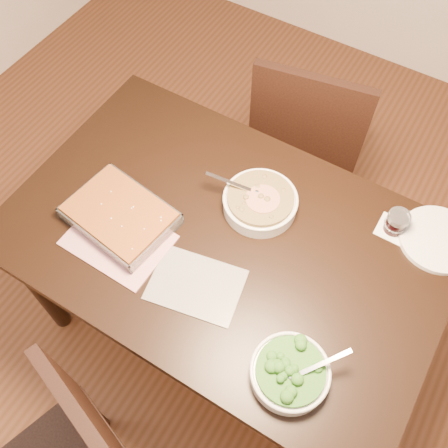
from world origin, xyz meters
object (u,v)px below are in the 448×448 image
table (224,251)px  stew_bowl (260,202)px  dinner_plate (438,239)px  chair_far (308,135)px  broccoli_bowl (290,372)px  wine_tumbler (396,222)px  baking_dish (120,216)px

table → stew_bowl: stew_bowl is taller
dinner_plate → chair_far: bearing=148.1°
broccoli_bowl → wine_tumbler: broccoli_bowl is taller
dinner_plate → baking_dish: bearing=-153.0°
stew_bowl → chair_far: size_ratio=0.28×
wine_tumbler → baking_dish: bearing=-150.9°
table → dinner_plate: (0.59, 0.34, 0.10)m
table → wine_tumbler: size_ratio=17.51×
stew_bowl → wine_tumbler: bearing=20.1°
dinner_plate → chair_far: 0.75m
stew_bowl → dinner_plate: bearing=18.5°
table → baking_dish: baking_dish is taller
dinner_plate → wine_tumbler: bearing=-166.5°
stew_bowl → wine_tumbler: size_ratio=3.37×
baking_dish → dinner_plate: (0.91, 0.46, -0.02)m
wine_tumbler → dinner_plate: wine_tumbler is taller
broccoli_bowl → chair_far: size_ratio=0.24×
broccoli_bowl → dinner_plate: 0.66m
broccoli_bowl → chair_far: (-0.40, 1.00, -0.25)m
chair_far → broccoli_bowl: bearing=101.3°
stew_bowl → baking_dish: stew_bowl is taller
table → wine_tumbler: wine_tumbler is taller
baking_dish → chair_far: 0.92m
stew_bowl → chair_far: chair_far is taller
stew_bowl → table: bearing=-104.4°
broccoli_bowl → chair_far: bearing=111.7°
table → broccoli_bowl: 0.49m
wine_tumbler → dinner_plate: bearing=13.5°
table → chair_far: 0.73m
baking_dish → dinner_plate: 1.02m
dinner_plate → chair_far: size_ratio=0.26×
stew_bowl → dinner_plate: 0.58m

